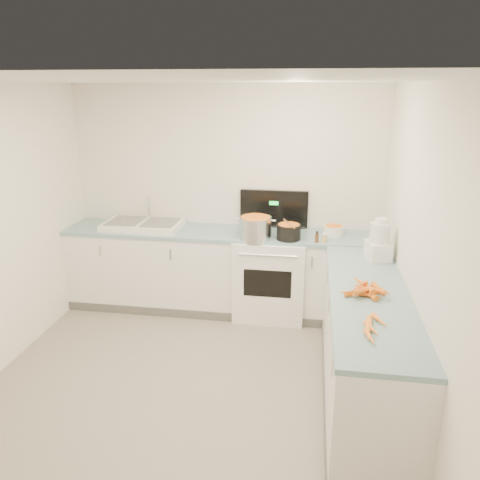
# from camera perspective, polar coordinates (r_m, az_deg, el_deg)

# --- Properties ---
(floor) EXTENTS (3.50, 4.00, 0.00)m
(floor) POSITION_cam_1_polar(r_m,az_deg,el_deg) (4.10, -6.90, -18.82)
(floor) COLOR gray
(floor) RESTS_ON ground
(ceiling) EXTENTS (3.50, 4.00, 0.00)m
(ceiling) POSITION_cam_1_polar(r_m,az_deg,el_deg) (3.28, -8.64, 18.71)
(ceiling) COLOR white
(ceiling) RESTS_ON ground
(wall_back) EXTENTS (3.50, 0.00, 2.50)m
(wall_back) POSITION_cam_1_polar(r_m,az_deg,el_deg) (5.36, -1.69, 5.16)
(wall_back) COLOR white
(wall_back) RESTS_ON ground
(wall_front) EXTENTS (3.50, 0.00, 2.50)m
(wall_front) POSITION_cam_1_polar(r_m,az_deg,el_deg) (1.92, -26.08, -23.13)
(wall_front) COLOR white
(wall_front) RESTS_ON ground
(wall_right) EXTENTS (0.00, 4.00, 2.50)m
(wall_right) POSITION_cam_1_polar(r_m,az_deg,el_deg) (3.45, 21.50, -3.66)
(wall_right) COLOR white
(wall_right) RESTS_ON ground
(counter_back) EXTENTS (3.50, 0.62, 0.94)m
(counter_back) POSITION_cam_1_polar(r_m,az_deg,el_deg) (5.32, -2.20, -3.78)
(counter_back) COLOR white
(counter_back) RESTS_ON ground
(counter_right) EXTENTS (0.62, 2.20, 0.94)m
(counter_right) POSITION_cam_1_polar(r_m,az_deg,el_deg) (4.00, 15.02, -12.32)
(counter_right) COLOR white
(counter_right) RESTS_ON ground
(stove) EXTENTS (0.76, 0.65, 1.36)m
(stove) POSITION_cam_1_polar(r_m,az_deg,el_deg) (5.23, 3.71, -4.14)
(stove) COLOR white
(stove) RESTS_ON ground
(sink) EXTENTS (0.86, 0.52, 0.31)m
(sink) POSITION_cam_1_polar(r_m,az_deg,el_deg) (5.39, -11.70, 1.86)
(sink) COLOR white
(sink) RESTS_ON counter_back
(steel_pot) EXTENTS (0.43, 0.43, 0.25)m
(steel_pot) POSITION_cam_1_polar(r_m,az_deg,el_deg) (4.90, 1.90, 1.41)
(steel_pot) COLOR silver
(steel_pot) RESTS_ON stove
(black_pot) EXTENTS (0.30, 0.30, 0.18)m
(black_pot) POSITION_cam_1_polar(r_m,az_deg,el_deg) (4.89, 5.95, 0.87)
(black_pot) COLOR black
(black_pot) RESTS_ON stove
(wooden_spoon) EXTENTS (0.14, 0.33, 0.01)m
(wooden_spoon) POSITION_cam_1_polar(r_m,az_deg,el_deg) (4.87, 5.98, 2.00)
(wooden_spoon) COLOR #AD7A47
(wooden_spoon) RESTS_ON black_pot
(mixing_bowl) EXTENTS (0.26, 0.26, 0.10)m
(mixing_bowl) POSITION_cam_1_polar(r_m,az_deg,el_deg) (5.11, 11.31, 1.15)
(mixing_bowl) COLOR white
(mixing_bowl) RESTS_ON counter_back
(extract_bottle) EXTENTS (0.04, 0.04, 0.09)m
(extract_bottle) POSITION_cam_1_polar(r_m,az_deg,el_deg) (4.85, 9.35, 0.27)
(extract_bottle) COLOR #593319
(extract_bottle) RESTS_ON counter_back
(spice_jar) EXTENTS (0.04, 0.04, 0.08)m
(spice_jar) POSITION_cam_1_polar(r_m,az_deg,el_deg) (4.86, 10.25, 0.18)
(spice_jar) COLOR #E5B266
(spice_jar) RESTS_ON counter_back
(food_processor) EXTENTS (0.24, 0.27, 0.39)m
(food_processor) POSITION_cam_1_polar(r_m,az_deg,el_deg) (4.46, 16.58, -0.23)
(food_processor) COLOR white
(food_processor) RESTS_ON counter_right
(carrot_pile) EXTENTS (0.39, 0.34, 0.08)m
(carrot_pile) POSITION_cam_1_polar(r_m,az_deg,el_deg) (3.74, 15.27, -5.88)
(carrot_pile) COLOR orange
(carrot_pile) RESTS_ON counter_right
(peeled_carrots) EXTENTS (0.18, 0.41, 0.04)m
(peeled_carrots) POSITION_cam_1_polar(r_m,az_deg,el_deg) (3.22, 15.78, -10.31)
(peeled_carrots) COLOR orange
(peeled_carrots) RESTS_ON counter_right
(peelings) EXTENTS (0.23, 0.23, 0.01)m
(peelings) POSITION_cam_1_polar(r_m,az_deg,el_deg) (5.46, -13.56, 2.37)
(peelings) COLOR tan
(peelings) RESTS_ON sink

